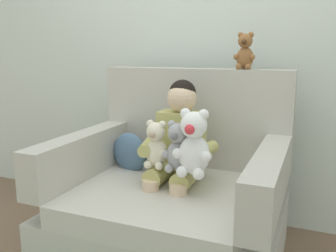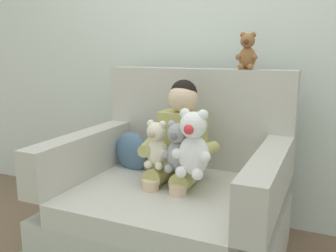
% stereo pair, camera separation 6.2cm
% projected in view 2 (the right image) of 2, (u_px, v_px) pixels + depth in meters
% --- Properties ---
extents(back_wall, '(6.00, 0.10, 2.60)m').
position_uv_depth(back_wall, '(213.00, 36.00, 2.53)').
color(back_wall, silver).
rests_on(back_wall, ground).
extents(armchair, '(1.22, 1.02, 1.09)m').
position_uv_depth(armchair, '(174.00, 202.00, 2.11)').
color(armchair, '#BCB7AD').
rests_on(armchair, ground).
extents(seated_child, '(0.45, 0.39, 0.82)m').
position_uv_depth(seated_child, '(178.00, 145.00, 2.07)').
color(seated_child, tan).
rests_on(seated_child, armchair).
extents(plush_cream, '(0.16, 0.13, 0.26)m').
position_uv_depth(plush_cream, '(156.00, 146.00, 1.99)').
color(plush_cream, silver).
rests_on(plush_cream, armchair).
extents(plush_white, '(0.21, 0.17, 0.35)m').
position_uv_depth(plush_white, '(193.00, 145.00, 1.84)').
color(plush_white, white).
rests_on(plush_white, armchair).
extents(plush_grey, '(0.16, 0.13, 0.27)m').
position_uv_depth(plush_grey, '(178.00, 148.00, 1.91)').
color(plush_grey, '#9E9EA3').
rests_on(plush_grey, armchair).
extents(plush_brown_on_backrest, '(0.13, 0.11, 0.22)m').
position_uv_depth(plush_brown_on_backrest, '(247.00, 52.00, 2.15)').
color(plush_brown_on_backrest, brown).
rests_on(plush_brown_on_backrest, armchair).
extents(throw_pillow, '(0.28, 0.17, 0.26)m').
position_uv_depth(throw_pillow, '(132.00, 152.00, 2.33)').
color(throw_pillow, slate).
rests_on(throw_pillow, armchair).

